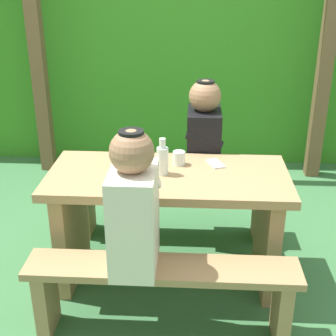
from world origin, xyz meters
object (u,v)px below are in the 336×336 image
object	(u,v)px
person_black_coat	(204,137)
bottle_right	(163,159)
bench_far	(172,197)
drinking_glass	(179,158)
person_white_shirt	(134,206)
picnic_table	(168,208)
bench_near	(162,285)
cell_phone	(215,164)
bottle_left	(125,158)

from	to	relation	value
person_black_coat	bottle_right	distance (m)	0.57
bench_far	drinking_glass	distance (m)	0.58
person_white_shirt	drinking_glass	xyz separation A→B (m)	(0.19, 0.63, -0.00)
person_white_shirt	person_black_coat	world-z (taller)	same
picnic_table	bench_near	world-z (taller)	picnic_table
bench_far	person_black_coat	size ratio (longest dim) A/B	1.95
bottle_right	cell_phone	distance (m)	0.36
picnic_table	bench_near	xyz separation A→B (m)	(0.00, -0.50, -0.18)
bottle_right	bench_near	bearing A→B (deg)	-86.42
bottle_right	bottle_left	bearing A→B (deg)	177.79
bench_far	bottle_right	xyz separation A→B (m)	(-0.03, -0.51, 0.50)
bench_far	bottle_right	world-z (taller)	bottle_right
bench_near	drinking_glass	distance (m)	0.78
picnic_table	drinking_glass	bearing A→B (deg)	66.70
bench_far	person_white_shirt	size ratio (longest dim) A/B	1.95
person_white_shirt	drinking_glass	distance (m)	0.66
bottle_right	cell_phone	size ratio (longest dim) A/B	1.55
bench_far	cell_phone	bearing A→B (deg)	-51.72
person_white_shirt	person_black_coat	distance (m)	1.06
picnic_table	cell_phone	distance (m)	0.39
picnic_table	cell_phone	size ratio (longest dim) A/B	10.00
picnic_table	bottle_right	world-z (taller)	bottle_right
bottle_left	bottle_right	bearing A→B (deg)	-2.21
bench_near	cell_phone	world-z (taller)	cell_phone
picnic_table	bottle_right	distance (m)	0.32
picnic_table	person_white_shirt	world-z (taller)	person_white_shirt
person_white_shirt	bottle_right	bearing A→B (deg)	77.85
drinking_glass	cell_phone	xyz separation A→B (m)	(0.22, 0.01, -0.04)
cell_phone	bottle_right	bearing A→B (deg)	-173.94
person_black_coat	bottle_right	bearing A→B (deg)	-115.29
bottle_left	cell_phone	bearing A→B (deg)	16.23
drinking_glass	bottle_right	xyz separation A→B (m)	(-0.09, -0.15, 0.05)
bench_near	bottle_right	xyz separation A→B (m)	(-0.03, 0.49, 0.50)
drinking_glass	person_white_shirt	bearing A→B (deg)	-106.99
person_white_shirt	bottle_left	size ratio (longest dim) A/B	3.20
picnic_table	person_white_shirt	size ratio (longest dim) A/B	1.95
bottle_right	person_black_coat	bearing A→B (deg)	64.71
bench_far	person_black_coat	distance (m)	0.50
bench_near	bench_far	world-z (taller)	same
bench_near	bottle_left	distance (m)	0.75
bottle_left	cell_phone	world-z (taller)	bottle_left
bench_far	person_white_shirt	bearing A→B (deg)	-97.71
person_black_coat	bottle_left	xyz separation A→B (m)	(-0.46, -0.50, 0.05)
person_black_coat	cell_phone	xyz separation A→B (m)	(0.07, -0.35, -0.04)
bottle_left	cell_phone	distance (m)	0.55
person_white_shirt	bottle_left	xyz separation A→B (m)	(-0.11, 0.50, 0.05)
person_black_coat	bottle_left	size ratio (longest dim) A/B	3.20
bench_far	drinking_glass	bearing A→B (deg)	-81.03
picnic_table	bottle_right	xyz separation A→B (m)	(-0.03, -0.01, 0.32)
bench_far	bottle_right	size ratio (longest dim) A/B	6.44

